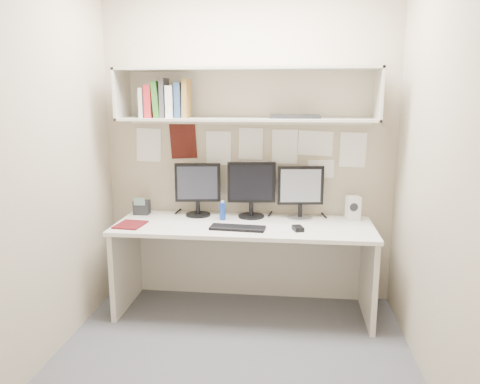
# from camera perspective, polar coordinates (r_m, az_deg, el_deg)

# --- Properties ---
(floor) EXTENTS (2.40, 2.00, 0.01)m
(floor) POSITION_cam_1_polar(r_m,az_deg,el_deg) (3.35, -0.78, -19.06)
(floor) COLOR #4A4A4F
(floor) RESTS_ON ground
(wall_back) EXTENTS (2.40, 0.02, 2.60)m
(wall_back) POSITION_cam_1_polar(r_m,az_deg,el_deg) (3.89, 1.03, 5.62)
(wall_back) COLOR tan
(wall_back) RESTS_ON ground
(wall_front) EXTENTS (2.40, 0.02, 2.60)m
(wall_front) POSITION_cam_1_polar(r_m,az_deg,el_deg) (1.93, -4.62, -0.61)
(wall_front) COLOR tan
(wall_front) RESTS_ON ground
(wall_left) EXTENTS (0.02, 2.00, 2.60)m
(wall_left) POSITION_cam_1_polar(r_m,az_deg,el_deg) (3.28, -22.15, 3.62)
(wall_left) COLOR tan
(wall_left) RESTS_ON ground
(wall_right) EXTENTS (0.02, 2.00, 2.60)m
(wall_right) POSITION_cam_1_polar(r_m,az_deg,el_deg) (3.00, 22.55, 2.92)
(wall_right) COLOR tan
(wall_right) RESTS_ON ground
(desk) EXTENTS (2.00, 0.70, 0.73)m
(desk) POSITION_cam_1_polar(r_m,az_deg,el_deg) (3.77, 0.47, -9.22)
(desk) COLOR silver
(desk) RESTS_ON floor
(overhead_hutch) EXTENTS (2.00, 0.38, 0.40)m
(overhead_hutch) POSITION_cam_1_polar(r_m,az_deg,el_deg) (3.73, 0.85, 11.81)
(overhead_hutch) COLOR beige
(overhead_hutch) RESTS_ON wall_back
(pinned_papers) EXTENTS (1.92, 0.01, 0.48)m
(pinned_papers) POSITION_cam_1_polar(r_m,az_deg,el_deg) (3.89, 1.02, 4.87)
(pinned_papers) COLOR white
(pinned_papers) RESTS_ON wall_back
(monitor_left) EXTENTS (0.38, 0.21, 0.44)m
(monitor_left) POSITION_cam_1_polar(r_m,az_deg,el_deg) (3.87, -5.17, 0.61)
(monitor_left) COLOR black
(monitor_left) RESTS_ON desk
(monitor_center) EXTENTS (0.39, 0.21, 0.45)m
(monitor_center) POSITION_cam_1_polar(r_m,az_deg,el_deg) (3.81, 1.40, 0.59)
(monitor_center) COLOR black
(monitor_center) RESTS_ON desk
(monitor_right) EXTENTS (0.37, 0.20, 0.43)m
(monitor_right) POSITION_cam_1_polar(r_m,az_deg,el_deg) (3.80, 7.40, 0.27)
(monitor_right) COLOR #A5A5AA
(monitor_right) RESTS_ON desk
(keyboard) EXTENTS (0.42, 0.18, 0.02)m
(keyboard) POSITION_cam_1_polar(r_m,az_deg,el_deg) (3.51, -0.30, -4.40)
(keyboard) COLOR black
(keyboard) RESTS_ON desk
(mouse) EXTENTS (0.10, 0.12, 0.03)m
(mouse) POSITION_cam_1_polar(r_m,az_deg,el_deg) (3.50, 7.07, -4.43)
(mouse) COLOR black
(mouse) RESTS_ON desk
(speaker) EXTENTS (0.12, 0.12, 0.19)m
(speaker) POSITION_cam_1_polar(r_m,az_deg,el_deg) (3.85, 13.61, -1.92)
(speaker) COLOR silver
(speaker) RESTS_ON desk
(blue_bottle) EXTENTS (0.05, 0.05, 0.16)m
(blue_bottle) POSITION_cam_1_polar(r_m,az_deg,el_deg) (3.76, -2.14, -2.31)
(blue_bottle) COLOR navy
(blue_bottle) RESTS_ON desk
(maroon_notebook) EXTENTS (0.22, 0.26, 0.01)m
(maroon_notebook) POSITION_cam_1_polar(r_m,az_deg,el_deg) (3.70, -13.21, -3.90)
(maroon_notebook) COLOR #530E12
(maroon_notebook) RESTS_ON desk
(desk_phone) EXTENTS (0.13, 0.12, 0.15)m
(desk_phone) POSITION_cam_1_polar(r_m,az_deg,el_deg) (4.02, -11.89, -1.82)
(desk_phone) COLOR black
(desk_phone) RESTS_ON desk
(book_stack) EXTENTS (0.38, 0.19, 0.30)m
(book_stack) POSITION_cam_1_polar(r_m,az_deg,el_deg) (3.77, -9.03, 10.98)
(book_stack) COLOR beige
(book_stack) RESTS_ON overhead_hutch
(hutch_tray) EXTENTS (0.39, 0.17, 0.03)m
(hutch_tray) POSITION_cam_1_polar(r_m,az_deg,el_deg) (3.65, 6.69, 9.13)
(hutch_tray) COLOR black
(hutch_tray) RESTS_ON overhead_hutch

